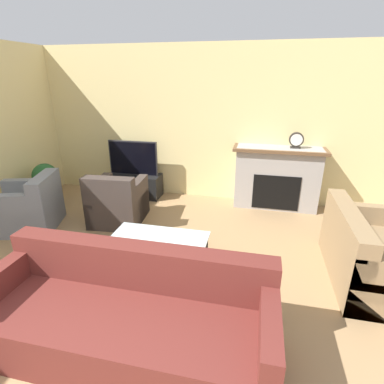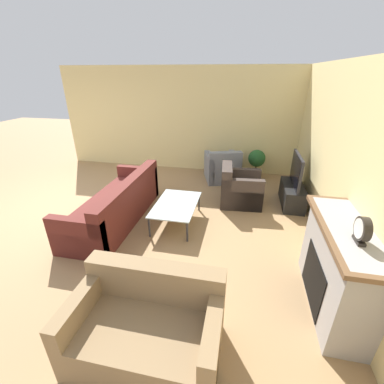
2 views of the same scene
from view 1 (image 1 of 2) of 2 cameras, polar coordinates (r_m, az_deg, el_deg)
The scene contains 11 objects.
wall_back at distance 5.50m, azimuth 1.91°, elevation 12.62°, with size 8.96×0.06×2.70m.
fireplace at distance 5.36m, azimuth 15.82°, elevation 2.87°, with size 1.51×0.49×1.06m.
tv_stand at distance 5.85m, azimuth -10.77°, elevation 1.30°, with size 0.99×0.41×0.43m.
tv at distance 5.69m, azimuth -11.14°, elevation 6.36°, with size 0.93×0.06×0.64m.
couch_sectional at distance 2.75m, azimuth -12.09°, elevation -22.53°, with size 2.39×0.88×0.82m.
couch_loveseat at distance 3.94m, azimuth 30.65°, elevation -10.53°, with size 0.85×1.40×0.82m.
armchair_by_window at distance 5.16m, azimuth -28.70°, elevation -2.85°, with size 1.06×1.01×0.82m.
armchair_accent at distance 4.84m, azimuth -13.99°, elevation -2.19°, with size 0.82×0.88×0.82m.
coffee_table at distance 3.56m, azimuth -6.76°, elevation -9.66°, with size 1.15×0.73×0.39m.
potted_plant at distance 5.89m, azimuth -26.09°, elevation 2.22°, with size 0.43×0.43×0.75m.
mantel_clock at distance 5.23m, azimuth 19.24°, elevation 9.33°, with size 0.23×0.07×0.26m.
Camera 1 is at (1.03, -0.36, 2.17)m, focal length 28.00 mm.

